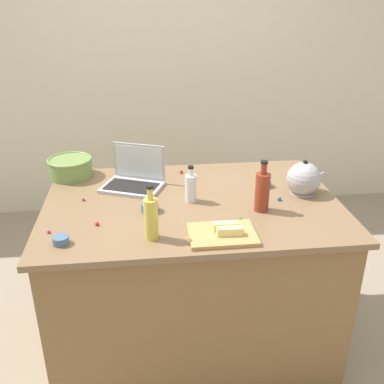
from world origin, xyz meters
name	(u,v)px	position (x,y,z in m)	size (l,w,h in m)	color
ground_plane	(192,336)	(0.00, 0.00, 0.00)	(12.00, 12.00, 0.00)	gray
wall_back	(167,65)	(0.00, 1.85, 1.30)	(8.00, 0.10, 2.60)	beige
island_counter	(192,273)	(0.00, 0.00, 0.45)	(1.50, 1.02, 0.90)	olive
laptop	(134,178)	(-0.29, 0.22, 0.95)	(0.37, 0.33, 0.22)	#B7B7BC
mixing_bowl_large	(70,167)	(-0.66, 0.41, 0.96)	(0.25, 0.25, 0.11)	#72934C
bottle_soy	(262,191)	(0.33, -0.14, 1.00)	(0.07, 0.07, 0.26)	maroon
bottle_oil	(151,218)	(-0.22, -0.35, 1.00)	(0.06, 0.06, 0.25)	#DBC64C
bottle_vinegar	(191,188)	(-0.01, 0.00, 0.98)	(0.06, 0.06, 0.19)	white
kettle	(304,179)	(0.60, 0.03, 0.98)	(0.21, 0.18, 0.20)	#ADADB2
cutting_board	(222,234)	(0.09, -0.37, 0.91)	(0.30, 0.22, 0.02)	tan
butter_stick_left	(230,231)	(0.12, -0.39, 0.94)	(0.11, 0.04, 0.04)	#F4E58C
butter_stick_right	(226,226)	(0.11, -0.35, 0.94)	(0.11, 0.04, 0.04)	#F4E58C
ramekin_small	(265,183)	(0.42, 0.14, 0.92)	(0.07, 0.07, 0.04)	slate
ramekin_medium	(150,207)	(-0.22, -0.09, 0.92)	(0.09, 0.09, 0.04)	slate
ramekin_wide	(61,240)	(-0.60, -0.35, 0.92)	(0.07, 0.07, 0.04)	slate
candy_0	(296,188)	(0.58, 0.07, 0.91)	(0.02, 0.02, 0.02)	yellow
candy_1	(240,219)	(0.20, -0.24, 0.91)	(0.02, 0.02, 0.02)	green
candy_2	(83,199)	(-0.55, 0.07, 0.91)	(0.02, 0.02, 0.02)	#CC3399
candy_3	(49,232)	(-0.67, -0.25, 0.91)	(0.02, 0.02, 0.02)	#CC3399
candy_4	(114,182)	(-0.41, 0.27, 0.91)	(0.02, 0.02, 0.02)	orange
candy_5	(97,224)	(-0.46, -0.21, 0.91)	(0.02, 0.02, 0.02)	red
candy_6	(181,172)	(-0.02, 0.38, 0.91)	(0.02, 0.02, 0.02)	red
candy_7	(279,199)	(0.45, -0.05, 0.91)	(0.02, 0.02, 0.02)	blue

